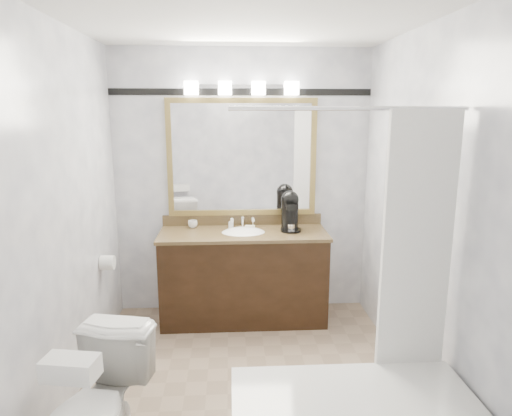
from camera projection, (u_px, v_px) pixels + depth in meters
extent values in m
cube|color=gray|center=(248.00, 381.00, 3.35)|extent=(2.40, 2.60, 0.01)
cube|color=white|center=(247.00, 17.00, 2.81)|extent=(2.40, 2.60, 0.01)
cube|color=white|center=(242.00, 184.00, 4.35)|extent=(2.40, 0.01, 2.50)
cube|color=white|center=(260.00, 288.00, 1.81)|extent=(2.40, 0.01, 2.50)
cube|color=white|center=(66.00, 217.00, 3.01)|extent=(0.01, 2.60, 2.50)
cube|color=white|center=(422.00, 212.00, 3.15)|extent=(0.01, 2.60, 2.50)
cube|color=black|center=(244.00, 278.00, 4.25)|extent=(1.50, 0.55, 0.82)
cube|color=olive|center=(243.00, 234.00, 4.16)|extent=(1.53, 0.58, 0.03)
cube|color=olive|center=(242.00, 220.00, 4.41)|extent=(1.53, 0.03, 0.10)
ellipsoid|color=white|center=(243.00, 235.00, 4.16)|extent=(0.44, 0.34, 0.14)
cube|color=#9E8647|center=(242.00, 100.00, 4.17)|extent=(1.40, 0.04, 0.05)
cube|color=#9E8647|center=(242.00, 212.00, 4.39)|extent=(1.40, 0.04, 0.05)
cube|color=#9E8647|center=(170.00, 158.00, 4.24)|extent=(0.05, 0.04, 1.00)
cube|color=#9E8647|center=(313.00, 157.00, 4.31)|extent=(0.05, 0.04, 1.00)
cube|color=white|center=(242.00, 158.00, 4.28)|extent=(1.30, 0.01, 1.00)
cube|color=silver|center=(242.00, 86.00, 4.13)|extent=(0.90, 0.05, 0.03)
cube|color=white|center=(191.00, 88.00, 4.06)|extent=(0.12, 0.12, 0.12)
cube|color=white|center=(225.00, 88.00, 4.08)|extent=(0.12, 0.12, 0.12)
cube|color=white|center=(258.00, 88.00, 4.09)|extent=(0.12, 0.12, 0.12)
cube|color=white|center=(292.00, 88.00, 4.11)|extent=(0.12, 0.12, 0.12)
cube|color=black|center=(242.00, 92.00, 4.16)|extent=(2.40, 0.01, 0.06)
cylinder|color=silver|center=(350.00, 108.00, 2.44)|extent=(1.30, 0.02, 0.02)
cube|color=white|center=(417.00, 247.00, 2.61)|extent=(0.40, 0.04, 1.55)
cylinder|color=white|center=(108.00, 263.00, 3.78)|extent=(0.11, 0.12, 0.12)
imported|color=white|center=(95.00, 414.00, 2.39)|extent=(0.58, 0.82, 0.77)
cube|color=white|center=(71.00, 368.00, 2.03)|extent=(0.26, 0.17, 0.10)
cylinder|color=black|center=(291.00, 230.00, 4.18)|extent=(0.19, 0.19, 0.02)
cylinder|color=black|center=(290.00, 214.00, 4.21)|extent=(0.16, 0.16, 0.27)
sphere|color=black|center=(290.00, 200.00, 4.18)|extent=(0.16, 0.16, 0.16)
cube|color=black|center=(292.00, 206.00, 4.11)|extent=(0.11, 0.11, 0.05)
cylinder|color=silver|center=(291.00, 227.00, 4.15)|extent=(0.06, 0.06, 0.06)
imported|color=white|center=(193.00, 224.00, 4.30)|extent=(0.11, 0.11, 0.07)
imported|color=white|center=(231.00, 223.00, 4.28)|extent=(0.05, 0.05, 0.09)
cube|color=beige|center=(250.00, 227.00, 4.27)|extent=(0.10, 0.07, 0.03)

